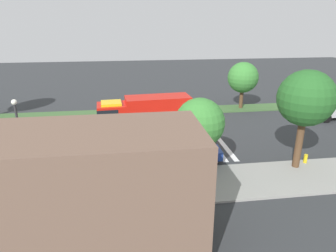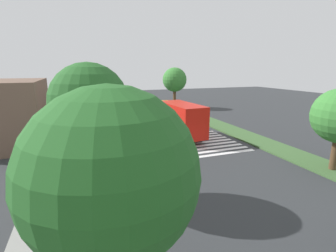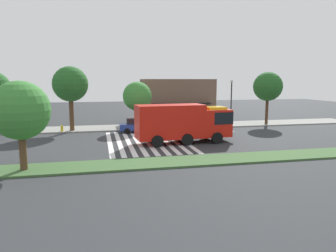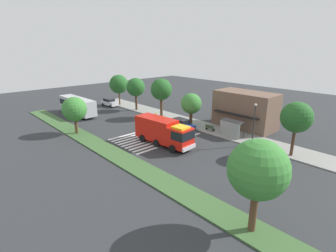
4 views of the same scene
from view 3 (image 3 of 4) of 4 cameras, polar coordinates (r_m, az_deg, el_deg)
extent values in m
plane|color=#2D3033|center=(31.26, -2.67, -2.77)|extent=(120.00, 120.00, 0.00)
cube|color=gray|center=(40.35, -4.93, -0.18)|extent=(60.00, 4.80, 0.14)
cube|color=#3D6033|center=(23.18, 0.90, -6.52)|extent=(60.00, 3.00, 0.14)
cube|color=silver|center=(30.84, -10.48, -3.05)|extent=(0.45, 12.49, 0.01)
cube|color=silver|center=(30.88, -8.81, -2.99)|extent=(0.45, 12.49, 0.01)
cube|color=silver|center=(30.95, -7.14, -2.93)|extent=(0.45, 12.49, 0.01)
cube|color=silver|center=(31.04, -5.49, -2.87)|extent=(0.45, 12.49, 0.01)
cube|color=silver|center=(31.16, -3.84, -2.81)|extent=(0.45, 12.49, 0.01)
cube|color=silver|center=(31.30, -2.21, -2.74)|extent=(0.45, 12.49, 0.01)
cube|color=silver|center=(31.47, -0.60, -2.68)|extent=(0.45, 12.49, 0.01)
cube|color=silver|center=(31.67, 1.00, -2.61)|extent=(0.45, 12.49, 0.01)
cube|color=silver|center=(31.88, 2.57, -2.54)|extent=(0.45, 12.49, 0.01)
cube|color=red|center=(31.41, 8.34, 0.65)|extent=(2.93, 2.79, 2.63)
cube|color=red|center=(29.74, 0.37, 0.82)|extent=(6.56, 3.07, 3.16)
cube|color=black|center=(31.53, 9.04, 1.63)|extent=(2.17, 2.76, 1.16)
cube|color=silver|center=(32.22, 10.66, -1.13)|extent=(0.44, 2.60, 0.50)
cube|color=yellow|center=(31.26, 8.40, 3.26)|extent=(2.05, 1.95, 0.24)
cylinder|color=black|center=(32.66, 6.89, -1.37)|extent=(1.12, 0.38, 1.10)
cylinder|color=black|center=(30.35, 8.86, -2.14)|extent=(1.12, 0.38, 1.10)
cylinder|color=black|center=(30.79, -3.18, -1.91)|extent=(1.12, 0.38, 1.10)
cylinder|color=black|center=(28.33, -1.94, -2.80)|extent=(1.12, 0.38, 1.10)
cylinder|color=black|center=(31.58, 1.89, -1.64)|extent=(1.12, 0.38, 1.10)
cylinder|color=black|center=(29.18, 3.52, -2.48)|extent=(1.12, 0.38, 1.10)
cube|color=navy|center=(36.66, -5.04, -0.07)|extent=(4.81, 1.88, 0.72)
cube|color=black|center=(36.54, -5.42, 1.01)|extent=(2.71, 1.62, 0.69)
cylinder|color=black|center=(37.78, -2.80, -0.36)|extent=(0.64, 0.23, 0.64)
cylinder|color=black|center=(36.05, -2.39, -0.77)|extent=(0.64, 0.23, 0.64)
cylinder|color=black|center=(37.46, -7.57, -0.49)|extent=(0.64, 0.23, 0.64)
cylinder|color=black|center=(35.72, -7.39, -0.92)|extent=(0.64, 0.23, 0.64)
cube|color=#4C4C51|center=(40.98, 5.45, 3.42)|extent=(3.50, 1.40, 0.12)
cube|color=#8C9E99|center=(40.48, 5.72, 1.65)|extent=(3.50, 0.08, 2.40)
cylinder|color=#333338|center=(41.23, 2.90, 1.80)|extent=(0.08, 0.08, 2.40)
cylinder|color=#333338|center=(42.26, 7.36, 1.90)|extent=(0.08, 0.08, 2.40)
cube|color=#2D472D|center=(39.93, 0.05, 0.45)|extent=(1.60, 0.50, 0.08)
cube|color=#2D472D|center=(39.68, 0.12, 0.79)|extent=(1.60, 0.06, 0.45)
cube|color=black|center=(39.81, -0.96, 0.10)|extent=(0.08, 0.45, 0.37)
cube|color=black|center=(40.12, 1.05, 0.17)|extent=(0.08, 0.45, 0.37)
cylinder|color=#2D2D30|center=(41.40, 11.34, 3.88)|extent=(0.16, 0.16, 5.58)
sphere|color=white|center=(41.29, 11.46, 7.99)|extent=(0.36, 0.36, 0.36)
cube|color=brown|center=(45.99, 1.66, 4.64)|extent=(10.16, 5.08, 6.14)
cube|color=black|center=(43.17, 2.61, 4.04)|extent=(8.13, 0.80, 0.16)
cylinder|color=#513823|center=(38.50, -17.05, 2.18)|extent=(0.52, 0.52, 4.00)
sphere|color=#235B23|center=(38.31, -17.27, 7.27)|extent=(4.07, 4.07, 4.07)
cylinder|color=#513823|center=(38.72, -5.53, 1.57)|extent=(0.55, 0.55, 2.70)
sphere|color=#387F33|center=(38.50, -5.58, 5.38)|extent=(3.51, 3.51, 3.51)
cylinder|color=#47301E|center=(44.23, 17.43, 2.71)|extent=(0.38, 0.38, 3.69)
sphere|color=#235B23|center=(44.06, 17.61, 6.83)|extent=(3.82, 3.82, 3.82)
cylinder|color=#513823|center=(22.82, -24.77, -4.00)|extent=(0.47, 0.47, 2.60)
sphere|color=#387F33|center=(22.44, -25.17, 2.59)|extent=(3.82, 3.82, 3.82)
cylinder|color=gold|center=(38.31, -18.64, -0.41)|extent=(0.28, 0.28, 0.70)
camera|label=1|loc=(58.20, -3.08, 12.99)|focal=31.76mm
camera|label=2|loc=(42.13, -35.91, 8.49)|focal=26.36mm
camera|label=4|loc=(35.22, 69.65, 15.50)|focal=27.83mm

